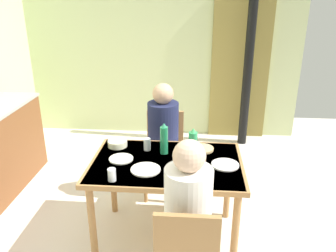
% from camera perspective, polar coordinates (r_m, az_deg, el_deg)
% --- Properties ---
extents(ground_plane, '(6.58, 6.58, 0.00)m').
position_cam_1_polar(ground_plane, '(3.18, -6.95, -18.26)').
color(ground_plane, silver).
extents(wall_back, '(4.02, 0.10, 2.72)m').
position_cam_1_polar(wall_back, '(4.99, -1.84, 13.88)').
color(wall_back, beige).
rests_on(wall_back, ground_plane).
extents(door_wooden, '(0.80, 0.05, 2.00)m').
position_cam_1_polar(door_wooden, '(4.97, 11.80, 9.22)').
color(door_wooden, olive).
rests_on(door_wooden, ground_plane).
extents(stove_pipe_column, '(0.12, 0.12, 2.72)m').
position_cam_1_polar(stove_pipe_column, '(4.66, 13.40, 12.78)').
color(stove_pipe_column, black).
rests_on(stove_pipe_column, ground_plane).
extents(dining_table, '(1.22, 0.82, 0.74)m').
position_cam_1_polar(dining_table, '(2.82, -0.25, -7.44)').
color(dining_table, '#A77645').
rests_on(dining_table, ground_plane).
extents(chair_far_diner, '(0.40, 0.40, 0.87)m').
position_cam_1_polar(chair_far_diner, '(3.58, -0.59, -3.71)').
color(chair_far_diner, '#A77645').
rests_on(chair_far_diner, ground_plane).
extents(person_near_diner, '(0.30, 0.37, 0.77)m').
position_cam_1_polar(person_near_diner, '(2.21, 3.34, -12.68)').
color(person_near_diner, silver).
rests_on(person_near_diner, ground_plane).
extents(person_far_diner, '(0.30, 0.37, 0.77)m').
position_cam_1_polar(person_far_diner, '(3.34, -0.83, -0.30)').
color(person_far_diner, '#161B3E').
rests_on(person_far_diner, ground_plane).
extents(water_bottle_green_near, '(0.07, 0.07, 0.28)m').
position_cam_1_polar(water_bottle_green_near, '(2.75, 4.13, -3.26)').
color(water_bottle_green_near, '#2FA45B').
rests_on(water_bottle_green_near, dining_table).
extents(water_bottle_green_far, '(0.07, 0.07, 0.27)m').
position_cam_1_polar(water_bottle_green_far, '(2.87, -0.66, -2.21)').
color(water_bottle_green_far, '#1D7C4C').
rests_on(water_bottle_green_far, dining_table).
extents(serving_bowl_center, '(0.17, 0.17, 0.05)m').
position_cam_1_polar(serving_bowl_center, '(3.07, -8.35, -2.85)').
color(serving_bowl_center, '#EBE6C2').
rests_on(serving_bowl_center, dining_table).
extents(dinner_plate_near_left, '(0.22, 0.22, 0.01)m').
position_cam_1_polar(dinner_plate_near_left, '(2.76, 9.44, -6.34)').
color(dinner_plate_near_left, white).
rests_on(dinner_plate_near_left, dining_table).
extents(dinner_plate_near_right, '(0.20, 0.20, 0.01)m').
position_cam_1_polar(dinner_plate_near_right, '(2.84, -7.76, -5.39)').
color(dinner_plate_near_right, white).
rests_on(dinner_plate_near_right, dining_table).
extents(dinner_plate_far_center, '(0.23, 0.23, 0.01)m').
position_cam_1_polar(dinner_plate_far_center, '(2.66, -3.73, -7.19)').
color(dinner_plate_far_center, white).
rests_on(dinner_plate_far_center, dining_table).
extents(drinking_glass_by_near_diner, '(0.06, 0.06, 0.09)m').
position_cam_1_polar(drinking_glass_by_near_diner, '(2.53, 3.08, -7.75)').
color(drinking_glass_by_near_diner, silver).
rests_on(drinking_glass_by_near_diner, dining_table).
extents(drinking_glass_by_far_diner, '(0.06, 0.06, 0.11)m').
position_cam_1_polar(drinking_glass_by_far_diner, '(2.96, -3.47, -3.03)').
color(drinking_glass_by_far_diner, silver).
rests_on(drinking_glass_by_far_diner, dining_table).
extents(drinking_glass_spare_center, '(0.06, 0.06, 0.09)m').
position_cam_1_polar(drinking_glass_spare_center, '(2.53, -9.28, -7.97)').
color(drinking_glass_spare_center, silver).
rests_on(drinking_glass_spare_center, dining_table).
extents(bread_plate_sliced, '(0.19, 0.19, 0.02)m').
position_cam_1_polar(bread_plate_sliced, '(2.99, 5.74, -3.76)').
color(bread_plate_sliced, '#DBB77A').
rests_on(bread_plate_sliced, dining_table).
extents(cutlery_knife_near, '(0.04, 0.15, 0.00)m').
position_cam_1_polar(cutlery_knife_near, '(3.01, 1.84, -3.68)').
color(cutlery_knife_near, silver).
rests_on(cutlery_knife_near, dining_table).
extents(cutlery_fork_near, '(0.03, 0.15, 0.00)m').
position_cam_1_polar(cutlery_fork_near, '(2.73, 1.41, -6.46)').
color(cutlery_fork_near, silver).
rests_on(cutlery_fork_near, dining_table).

